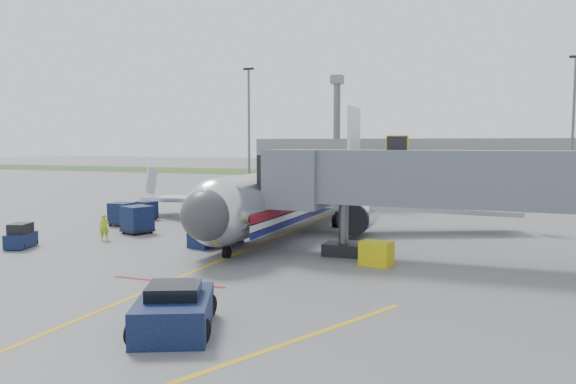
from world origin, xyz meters
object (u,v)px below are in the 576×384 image
(baggage_tug, at_px, (21,237))
(ramp_worker, at_px, (104,227))
(pushback_tug, at_px, (174,311))
(belt_loader, at_px, (217,236))
(airliner, at_px, (304,192))

(baggage_tug, distance_m, ramp_worker, 5.10)
(pushback_tug, height_order, belt_loader, belt_loader)
(ramp_worker, bearing_deg, pushback_tug, -87.30)
(pushback_tug, bearing_deg, baggage_tug, 150.15)
(airliner, relative_size, belt_loader, 7.48)
(airliner, relative_size, ramp_worker, 20.56)
(pushback_tug, height_order, ramp_worker, ramp_worker)
(ramp_worker, bearing_deg, airliner, 4.12)
(baggage_tug, relative_size, belt_loader, 0.51)
(airliner, height_order, pushback_tug, airliner)
(baggage_tug, bearing_deg, belt_loader, 26.12)
(belt_loader, bearing_deg, airliner, 75.72)
(belt_loader, bearing_deg, ramp_worker, -171.18)
(pushback_tug, bearing_deg, airliner, 99.07)
(airliner, bearing_deg, ramp_worker, -133.07)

